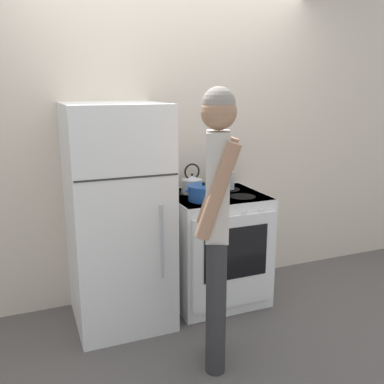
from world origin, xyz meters
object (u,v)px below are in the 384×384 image
(dutch_oven_pot, at_px, (203,193))
(utensil_jar, at_px, (230,180))
(refrigerator, at_px, (118,217))
(stove_range, at_px, (217,247))
(person, at_px, (217,216))
(tea_kettle, at_px, (192,184))

(dutch_oven_pot, height_order, utensil_jar, utensil_jar)
(refrigerator, xyz_separation_m, stove_range, (0.81, 0.00, -0.36))
(stove_range, bearing_deg, utensil_jar, 40.95)
(refrigerator, distance_m, utensil_jar, 1.03)
(stove_range, distance_m, person, 1.02)
(stove_range, relative_size, dutch_oven_pot, 3.17)
(stove_range, height_order, dutch_oven_pot, dutch_oven_pot)
(tea_kettle, bearing_deg, person, -103.04)
(stove_range, distance_m, dutch_oven_pot, 0.54)
(dutch_oven_pot, bearing_deg, stove_range, 31.54)
(refrigerator, bearing_deg, stove_range, 0.10)
(refrigerator, distance_m, stove_range, 0.89)
(person, bearing_deg, dutch_oven_pot, 8.05)
(refrigerator, distance_m, person, 0.91)
(refrigerator, relative_size, person, 0.94)
(stove_range, relative_size, tea_kettle, 3.73)
(stove_range, relative_size, person, 0.52)
(dutch_oven_pot, bearing_deg, refrigerator, 170.91)
(tea_kettle, height_order, utensil_jar, utensil_jar)
(stove_range, bearing_deg, tea_kettle, 134.79)
(dutch_oven_pot, distance_m, tea_kettle, 0.26)
(refrigerator, xyz_separation_m, tea_kettle, (0.65, 0.16, 0.16))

